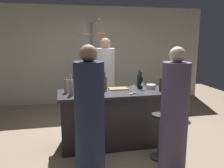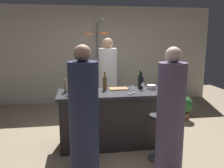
% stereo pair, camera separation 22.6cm
% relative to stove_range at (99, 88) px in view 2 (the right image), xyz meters
% --- Properties ---
extents(ground_plane, '(9.00, 9.00, 0.00)m').
position_rel_stove_range_xyz_m(ground_plane, '(0.00, -2.45, -0.45)').
color(ground_plane, gray).
extents(back_wall, '(6.40, 0.16, 2.60)m').
position_rel_stove_range_xyz_m(back_wall, '(0.00, 0.40, 0.85)').
color(back_wall, beige).
rests_on(back_wall, ground_plane).
extents(kitchen_island, '(1.80, 0.72, 0.90)m').
position_rel_stove_range_xyz_m(kitchen_island, '(0.00, -2.45, 0.01)').
color(kitchen_island, '#332D2B').
rests_on(kitchen_island, ground_plane).
extents(stove_range, '(0.80, 0.64, 0.89)m').
position_rel_stove_range_xyz_m(stove_range, '(0.00, 0.00, 0.00)').
color(stove_range, '#47474C').
rests_on(stove_range, ground_plane).
extents(chef, '(0.37, 0.37, 1.76)m').
position_rel_stove_range_xyz_m(chef, '(0.04, -1.49, 0.37)').
color(chef, white).
rests_on(chef, ground_plane).
extents(bar_stool_right, '(0.28, 0.28, 0.68)m').
position_rel_stove_range_xyz_m(bar_stool_right, '(0.55, -3.07, -0.07)').
color(bar_stool_right, '#4C4C51').
rests_on(bar_stool_right, ground_plane).
extents(guest_right, '(0.35, 0.35, 1.66)m').
position_rel_stove_range_xyz_m(guest_right, '(0.56, -3.46, 0.32)').
color(guest_right, '#594C6B').
rests_on(guest_right, ground_plane).
extents(bar_stool_left, '(0.28, 0.28, 0.68)m').
position_rel_stove_range_xyz_m(bar_stool_left, '(-0.49, -3.07, -0.07)').
color(bar_stool_left, '#4C4C51').
rests_on(bar_stool_left, ground_plane).
extents(guest_left, '(0.36, 0.36, 1.69)m').
position_rel_stove_range_xyz_m(guest_left, '(-0.52, -3.43, 0.34)').
color(guest_left, '#262D4C').
rests_on(guest_left, ground_plane).
extents(overhead_pot_rack, '(0.62, 1.30, 2.17)m').
position_rel_stove_range_xyz_m(overhead_pot_rack, '(-0.06, -0.43, 1.18)').
color(overhead_pot_rack, gray).
rests_on(overhead_pot_rack, ground_plane).
extents(potted_plant, '(0.36, 0.36, 0.52)m').
position_rel_stove_range_xyz_m(potted_plant, '(1.72, -1.49, -0.15)').
color(potted_plant, brown).
rests_on(potted_plant, ground_plane).
extents(cutting_board, '(0.32, 0.22, 0.02)m').
position_rel_stove_range_xyz_m(cutting_board, '(0.11, -2.27, 0.46)').
color(cutting_board, '#997047').
rests_on(cutting_board, kitchen_island).
extents(pepper_mill, '(0.05, 0.05, 0.21)m').
position_rel_stove_range_xyz_m(pepper_mill, '(0.77, -2.53, 0.56)').
color(pepper_mill, '#382319').
rests_on(pepper_mill, kitchen_island).
extents(wine_bottle_amber, '(0.07, 0.07, 0.30)m').
position_rel_stove_range_xyz_m(wine_bottle_amber, '(-0.12, -2.28, 0.57)').
color(wine_bottle_amber, brown).
rests_on(wine_bottle_amber, kitchen_island).
extents(wine_bottle_rose, '(0.07, 0.07, 0.32)m').
position_rel_stove_range_xyz_m(wine_bottle_rose, '(-0.69, -2.52, 0.58)').
color(wine_bottle_rose, '#B78C8E').
rests_on(wine_bottle_rose, kitchen_island).
extents(wine_bottle_red, '(0.07, 0.07, 0.30)m').
position_rel_stove_range_xyz_m(wine_bottle_red, '(0.52, -2.18, 0.57)').
color(wine_bottle_red, '#143319').
rests_on(wine_bottle_red, kitchen_island).
extents(wine_bottle_dark, '(0.07, 0.07, 0.29)m').
position_rel_stove_range_xyz_m(wine_bottle_dark, '(0.51, -2.29, 0.56)').
color(wine_bottle_dark, black).
rests_on(wine_bottle_dark, kitchen_island).
extents(wine_bottle_white, '(0.07, 0.07, 0.30)m').
position_rel_stove_range_xyz_m(wine_bottle_white, '(-0.76, -2.34, 0.57)').
color(wine_bottle_white, gray).
rests_on(wine_bottle_white, kitchen_island).
extents(wine_glass_near_right_guest, '(0.07, 0.07, 0.15)m').
position_rel_stove_range_xyz_m(wine_glass_near_right_guest, '(0.30, -2.59, 0.56)').
color(wine_glass_near_right_guest, silver).
rests_on(wine_glass_near_right_guest, kitchen_island).
extents(wine_glass_by_chef, '(0.07, 0.07, 0.15)m').
position_rel_stove_range_xyz_m(wine_glass_by_chef, '(0.23, -2.65, 0.56)').
color(wine_glass_by_chef, silver).
rests_on(wine_glass_by_chef, kitchen_island).
extents(wine_glass_near_left_guest, '(0.07, 0.07, 0.15)m').
position_rel_stove_range_xyz_m(wine_glass_near_left_guest, '(0.50, -2.42, 0.56)').
color(wine_glass_near_left_guest, silver).
rests_on(wine_glass_near_left_guest, kitchen_island).
extents(mixing_bowl_blue, '(0.16, 0.16, 0.08)m').
position_rel_stove_range_xyz_m(mixing_bowl_blue, '(-0.54, -2.58, 0.49)').
color(mixing_bowl_blue, '#334C6B').
rests_on(mixing_bowl_blue, kitchen_island).
extents(mixing_bowl_ceramic, '(0.16, 0.16, 0.07)m').
position_rel_stove_range_xyz_m(mixing_bowl_ceramic, '(0.68, -2.34, 0.49)').
color(mixing_bowl_ceramic, silver).
rests_on(mixing_bowl_ceramic, kitchen_island).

